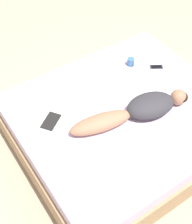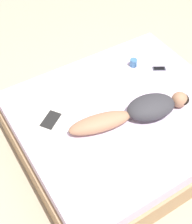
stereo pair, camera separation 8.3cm
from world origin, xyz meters
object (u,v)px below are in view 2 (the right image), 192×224
object	(u,v)px
person	(138,111)
coffee_mug	(133,63)
open_magazine	(42,117)
cell_phone	(159,69)

from	to	relation	value
person	coffee_mug	bearing A→B (deg)	158.68
person	open_magazine	world-z (taller)	person
cell_phone	open_magazine	bearing A→B (deg)	-60.73
coffee_mug	cell_phone	xyz separation A→B (m)	(0.21, 0.23, -0.04)
open_magazine	cell_phone	world-z (taller)	same
person	open_magazine	size ratio (longest dim) A/B	2.46
person	coffee_mug	xyz separation A→B (m)	(-0.68, 0.44, -0.04)
person	cell_phone	world-z (taller)	person
open_magazine	coffee_mug	xyz separation A→B (m)	(-0.17, 1.30, 0.04)
coffee_mug	cell_phone	bearing A→B (deg)	48.17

